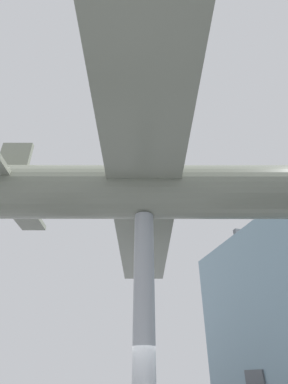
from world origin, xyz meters
name	(u,v)px	position (x,y,z in m)	size (l,w,h in m)	color
support_pylon_central	(144,320)	(0.00, 0.00, 3.11)	(0.59, 0.59, 6.23)	#999EA3
suspended_airplane	(152,192)	(0.07, 0.25, 7.15)	(19.53, 12.67, 3.02)	slate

